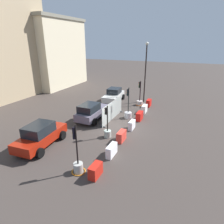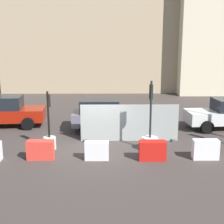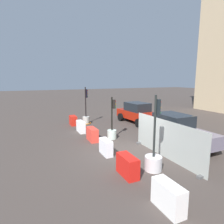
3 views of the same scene
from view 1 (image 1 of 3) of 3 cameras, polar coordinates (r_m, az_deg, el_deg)
The scene contains 18 objects.
ground_plane at distance 17.41m, azimuth 2.35°, elevation -4.47°, with size 120.00×120.00×0.00m, color #3E3631.
traffic_light_0 at distance 11.82m, azimuth -10.15°, elevation -15.34°, with size 0.84×0.84×3.10m.
traffic_light_1 at distance 15.44m, azimuth -1.38°, elevation -5.68°, with size 0.58×0.58×2.67m.
traffic_light_2 at distance 19.27m, azimuth 4.83°, elevation -0.36°, with size 0.72×0.72×3.15m.
traffic_light_3 at distance 23.38m, azimuth 8.26°, elevation 3.15°, with size 0.92×0.92×2.96m.
construction_barrier_0 at distance 11.44m, azimuth -4.97°, elevation -17.09°, with size 0.99×0.49×0.77m.
construction_barrier_1 at distance 13.15m, azimuth -0.13°, elevation -11.42°, with size 1.15×0.40×0.79m.
construction_barrier_2 at distance 14.94m, azimuth 2.82°, elevation -7.24°, with size 1.11×0.46×0.80m.
construction_barrier_3 at distance 16.92m, azimuth 5.94°, elevation -3.89°, with size 1.00×0.38×0.77m.
construction_barrier_4 at distance 18.94m, azimuth 8.24°, elevation -1.20°, with size 1.12×0.48×0.81m.
construction_barrier_5 at distance 20.99m, azimuth 9.65°, elevation 0.93°, with size 1.07×0.45×0.83m.
construction_barrier_6 at distance 23.12m, azimuth 10.95°, elevation 2.67°, with size 1.06×0.45×0.82m.
car_white_van at distance 24.56m, azimuth 0.53°, elevation 5.09°, with size 4.41×2.33×1.67m.
car_grey_saloon at distance 18.71m, azimuth -6.15°, elevation 0.15°, with size 4.15×2.07×1.74m.
car_red_compact at distance 15.01m, azimuth -20.62°, elevation -6.53°, with size 4.47×2.35×1.74m.
building_corner_block at distance 35.76m, azimuth -18.99°, elevation 16.48°, with size 10.96×9.41×10.92m.
street_lamp_post at distance 24.00m, azimuth 10.04°, elevation 12.88°, with size 0.36×0.36×7.25m.
site_fence_panel at distance 18.85m, azimuth 0.18°, elevation 0.43°, with size 4.77×0.50×1.82m.
Camera 1 is at (-14.76, -5.60, 7.35)m, focal length 30.51 mm.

